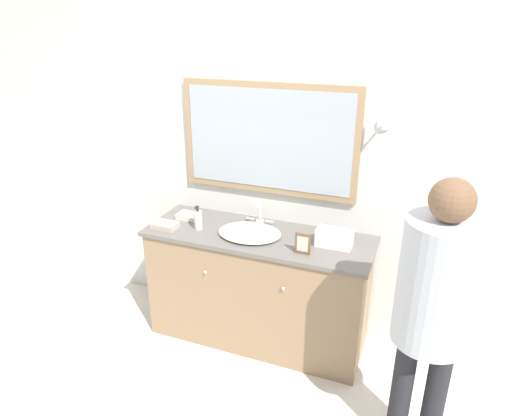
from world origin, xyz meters
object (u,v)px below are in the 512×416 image
at_px(soap_bottle, 198,220).
at_px(person, 435,298).
at_px(sink_basin, 250,232).
at_px(appliance_box, 334,238).
at_px(picture_frame, 303,244).

distance_m(soap_bottle, person, 1.70).
bearing_deg(sink_basin, person, -25.74).
bearing_deg(person, soap_bottle, 161.47).
bearing_deg(appliance_box, picture_frame, -132.37).
distance_m(sink_basin, soap_bottle, 0.39).
xyz_separation_m(soap_bottle, person, (1.61, -0.54, 0.06)).
xyz_separation_m(appliance_box, person, (0.64, -0.63, 0.08)).
bearing_deg(picture_frame, soap_bottle, 173.65).
distance_m(appliance_box, picture_frame, 0.25).
distance_m(soap_bottle, appliance_box, 0.98).
distance_m(sink_basin, picture_frame, 0.45).
xyz_separation_m(appliance_box, picture_frame, (-0.17, -0.18, 0.01)).
xyz_separation_m(sink_basin, soap_bottle, (-0.38, -0.05, 0.05)).
bearing_deg(person, sink_basin, 154.26).
bearing_deg(person, appliance_box, 135.30).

